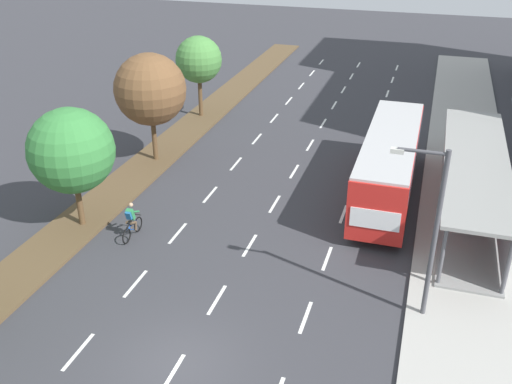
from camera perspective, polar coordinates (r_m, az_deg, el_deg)
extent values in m
plane|color=#38383D|center=(20.20, -7.71, -16.50)|extent=(140.00, 140.00, 0.00)
cube|color=brown|center=(38.87, -6.75, 6.05)|extent=(2.60, 52.00, 0.12)
cube|color=#ADAAA3|center=(35.89, 19.91, 2.77)|extent=(4.50, 52.00, 0.15)
cube|color=white|center=(21.36, -17.10, -14.80)|extent=(0.14, 1.90, 0.01)
cube|color=white|center=(24.01, -11.78, -8.82)|extent=(0.14, 1.90, 0.01)
cube|color=white|center=(27.03, -7.72, -4.04)|extent=(0.14, 1.90, 0.01)
cube|color=white|center=(30.30, -4.53, -0.24)|extent=(0.14, 1.90, 0.01)
cube|color=white|center=(33.75, -1.99, 2.79)|extent=(0.14, 1.90, 0.01)
cube|color=white|center=(37.34, 0.09, 5.26)|extent=(0.14, 1.90, 0.01)
cube|color=white|center=(41.02, 1.80, 7.28)|extent=(0.14, 1.90, 0.01)
cube|color=white|center=(44.77, 3.25, 8.96)|extent=(0.14, 1.90, 0.01)
cube|color=white|center=(48.58, 4.48, 10.37)|extent=(0.14, 1.90, 0.01)
cube|color=white|center=(52.44, 5.54, 11.57)|extent=(0.14, 1.90, 0.01)
cube|color=white|center=(56.33, 6.46, 12.61)|extent=(0.14, 1.90, 0.01)
cube|color=white|center=(19.91, -8.26, -17.33)|extent=(0.14, 1.90, 0.01)
cube|color=white|center=(22.73, -3.86, -10.53)|extent=(0.14, 1.90, 0.01)
cube|color=white|center=(25.89, -0.62, -5.27)|extent=(0.14, 1.90, 0.01)
cube|color=white|center=(29.29, 1.85, -1.18)|extent=(0.14, 1.90, 0.01)
cube|color=white|center=(32.85, 3.79, 2.04)|extent=(0.14, 1.90, 0.01)
cube|color=white|center=(36.52, 5.35, 4.63)|extent=(0.14, 1.90, 0.01)
cube|color=white|center=(40.28, 6.63, 6.73)|extent=(0.14, 1.90, 0.01)
cube|color=white|center=(44.10, 7.70, 8.47)|extent=(0.14, 1.90, 0.01)
cube|color=white|center=(47.96, 8.61, 9.93)|extent=(0.14, 1.90, 0.01)
cube|color=white|center=(51.86, 9.38, 11.17)|extent=(0.14, 1.90, 0.01)
cube|color=white|center=(55.79, 10.06, 12.23)|extent=(0.14, 1.90, 0.01)
cube|color=white|center=(21.93, 4.91, -12.18)|extent=(0.14, 1.90, 0.01)
cube|color=white|center=(25.20, 7.02, -6.50)|extent=(0.14, 1.90, 0.01)
cube|color=white|center=(28.68, 8.60, -2.15)|extent=(0.14, 1.90, 0.01)
cube|color=white|center=(32.31, 9.82, 1.24)|extent=(0.14, 1.90, 0.01)
cube|color=white|center=(36.04, 10.80, 3.93)|extent=(0.14, 1.90, 0.01)
cube|color=white|center=(39.84, 11.59, 6.12)|extent=(0.14, 1.90, 0.01)
cube|color=white|center=(43.69, 12.26, 7.92)|extent=(0.14, 1.90, 0.01)
cube|color=white|center=(47.59, 12.81, 9.43)|extent=(0.14, 1.90, 0.01)
cube|color=white|center=(51.52, 13.29, 10.71)|extent=(0.14, 1.90, 0.01)
cube|color=white|center=(55.47, 13.70, 11.80)|extent=(0.14, 1.90, 0.01)
cube|color=gray|center=(30.01, 20.05, -1.80)|extent=(2.60, 13.57, 0.10)
cylinder|color=#56565B|center=(23.57, 17.89, -5.86)|extent=(0.16, 0.16, 2.60)
cylinder|color=#56565B|center=(35.38, 18.38, 5.27)|extent=(0.16, 0.16, 2.60)
cylinder|color=#56565B|center=(23.82, 23.56, -6.58)|extent=(0.16, 0.16, 2.60)
cylinder|color=#56565B|center=(35.54, 22.16, 4.73)|extent=(0.16, 0.16, 2.60)
cube|color=gray|center=(29.55, 22.84, 0.18)|extent=(0.10, 12.89, 2.34)
cube|color=gray|center=(28.87, 20.90, 2.96)|extent=(2.90, 13.97, 0.16)
cube|color=red|center=(30.02, 12.96, 2.75)|extent=(2.50, 11.20, 2.80)
cube|color=#2D3D4C|center=(29.69, 13.12, 4.25)|extent=(2.54, 10.30, 0.90)
cube|color=#B7B7B7|center=(29.46, 13.25, 5.34)|extent=(2.45, 10.98, 0.12)
cube|color=#2D3D4C|center=(35.12, 13.94, 6.84)|extent=(2.25, 0.06, 1.54)
cube|color=white|center=(25.07, 11.62, -2.68)|extent=(2.12, 0.04, 0.90)
cylinder|color=black|center=(33.80, 11.47, 3.20)|extent=(0.30, 1.00, 1.00)
cylinder|color=black|center=(33.70, 15.17, 2.71)|extent=(0.30, 1.00, 1.00)
cylinder|color=black|center=(27.58, 9.68, -2.32)|extent=(0.30, 1.00, 1.00)
cylinder|color=black|center=(27.46, 14.21, -2.95)|extent=(0.30, 1.00, 1.00)
torus|color=black|center=(27.33, -11.52, -3.13)|extent=(0.06, 0.72, 0.72)
torus|color=black|center=(26.52, -12.62, -4.25)|extent=(0.06, 0.72, 0.72)
cylinder|color=#234C99|center=(26.78, -12.12, -3.17)|extent=(0.05, 0.94, 0.05)
cylinder|color=#234C99|center=(26.80, -12.18, -3.60)|extent=(0.05, 0.57, 0.42)
cylinder|color=#234C99|center=(26.63, -12.33, -3.33)|extent=(0.04, 0.04, 0.40)
cube|color=black|center=(26.53, -12.37, -2.96)|extent=(0.12, 0.24, 0.06)
cylinder|color=black|center=(27.03, -11.68, -2.17)|extent=(0.46, 0.04, 0.04)
cube|color=#2D844C|center=(26.50, -12.25, -2.16)|extent=(0.30, 0.36, 0.59)
cube|color=#23669E|center=(26.37, -12.42, -2.28)|extent=(0.26, 0.26, 0.42)
sphere|color=tan|center=(26.40, -12.22, -1.24)|extent=(0.20, 0.20, 0.20)
cylinder|color=brown|center=(26.73, -12.43, -2.90)|extent=(0.12, 0.42, 0.25)
cylinder|color=brown|center=(26.98, -12.20, -3.21)|extent=(0.10, 0.17, 0.41)
cylinder|color=brown|center=(26.62, -11.98, -2.98)|extent=(0.12, 0.42, 0.25)
cylinder|color=brown|center=(26.87, -11.75, -3.29)|extent=(0.10, 0.17, 0.41)
cylinder|color=#2D844C|center=(26.72, -12.36, -1.79)|extent=(0.09, 0.47, 0.28)
cylinder|color=#2D844C|center=(26.57, -11.72, -1.90)|extent=(0.09, 0.47, 0.28)
cylinder|color=brown|center=(28.02, -17.00, -0.95)|extent=(0.28, 0.28, 2.27)
sphere|color=#38843D|center=(26.96, -17.73, 3.91)|extent=(3.86, 3.86, 3.86)
cylinder|color=brown|center=(34.12, -9.98, 5.32)|extent=(0.28, 0.28, 2.68)
sphere|color=brown|center=(33.19, -10.38, 9.90)|extent=(4.04, 4.04, 4.04)
cylinder|color=brown|center=(41.02, -5.50, 9.38)|extent=(0.28, 0.28, 2.77)
sphere|color=#4C8E42|center=(40.32, -5.67, 12.85)|extent=(3.15, 3.15, 3.15)
cylinder|color=#4C4C51|center=(20.89, 17.20, -4.28)|extent=(0.18, 0.18, 6.50)
cylinder|color=#4C4C51|center=(19.52, 16.09, 3.85)|extent=(1.60, 0.12, 0.12)
cube|color=silver|center=(19.56, 13.73, 3.98)|extent=(0.44, 0.24, 0.16)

